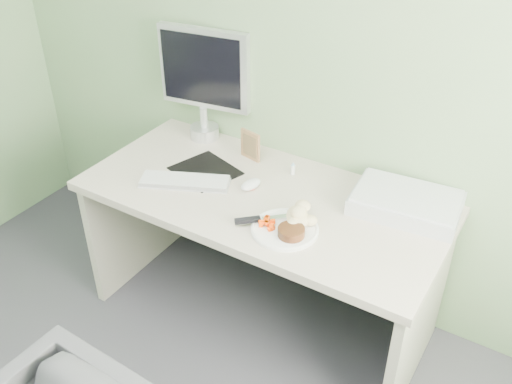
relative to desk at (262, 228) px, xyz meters
The scene contains 14 objects.
wall_back 0.89m from the desk, 90.00° to the left, with size 3.50×3.50×0.00m, color gray.
desk is the anchor object (origin of this frame).
plate 0.33m from the desk, 39.57° to the right, with size 0.27×0.27×0.01m, color white.
steak 0.39m from the desk, 38.53° to the right, with size 0.11×0.11×0.03m, color black.
potato_pile 0.35m from the desk, 25.32° to the right, with size 0.12×0.09×0.07m, color tan.
carrot_heap 0.33m from the desk, 52.63° to the right, with size 0.06×0.05×0.04m, color #FF4305.
steak_knife 0.30m from the desk, 63.13° to the right, with size 0.21×0.20×0.02m.
mousepad 0.37m from the desk, behind, with size 0.28×0.24×0.00m, color black.
keyboard 0.41m from the desk, 162.67° to the right, with size 0.39×0.12×0.02m, color white.
computer_mouse 0.21m from the desk, 165.35° to the left, with size 0.06×0.11×0.04m, color white.
photo_frame 0.40m from the desk, 131.17° to the left, with size 0.12×0.01×0.14m, color #A9814F.
eyedrop_bottle 0.31m from the desk, 81.04° to the left, with size 0.02×0.02×0.06m.
scanner 0.65m from the desk, 20.38° to the left, with size 0.44×0.29×0.07m, color #B0B3B7.
monitor 0.78m from the desk, 148.70° to the left, with size 0.47×0.15×0.56m.
Camera 1 is at (1.05, -0.14, 2.11)m, focal length 40.00 mm.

